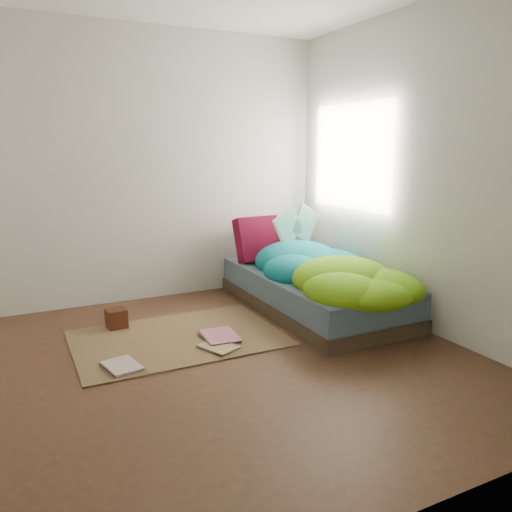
% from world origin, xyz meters
% --- Properties ---
extents(ground, '(3.50, 3.50, 0.00)m').
position_xyz_m(ground, '(0.00, 0.00, 0.00)').
color(ground, '#3E2818').
rests_on(ground, ground).
extents(room_walls, '(3.54, 3.54, 2.62)m').
position_xyz_m(room_walls, '(0.01, 0.01, 1.63)').
color(room_walls, silver).
rests_on(room_walls, ground).
extents(bed, '(1.00, 2.00, 0.34)m').
position_xyz_m(bed, '(1.22, 0.72, 0.17)').
color(bed, '#382B1E').
rests_on(bed, ground).
extents(duvet, '(0.96, 1.84, 0.34)m').
position_xyz_m(duvet, '(1.22, 0.50, 0.51)').
color(duvet, '#08647E').
rests_on(duvet, bed).
extents(rug, '(1.60, 1.10, 0.01)m').
position_xyz_m(rug, '(-0.15, 0.55, 0.01)').
color(rug, brown).
rests_on(rug, ground).
extents(pillow_floral, '(0.52, 0.33, 0.12)m').
position_xyz_m(pillow_floral, '(1.42, 1.44, 0.40)').
color(pillow_floral, beige).
rests_on(pillow_floral, bed).
extents(pillow_magenta, '(0.46, 0.17, 0.45)m').
position_xyz_m(pillow_magenta, '(0.99, 1.43, 0.57)').
color(pillow_magenta, '#450417').
rests_on(pillow_magenta, bed).
extents(open_book, '(0.52, 0.25, 0.31)m').
position_xyz_m(open_book, '(1.29, 1.14, 0.84)').
color(open_book, green).
rests_on(open_book, duvet).
extents(wooden_box, '(0.17, 0.17, 0.16)m').
position_xyz_m(wooden_box, '(-0.54, 1.00, 0.09)').
color(wooden_box, '#33170B').
rests_on(wooden_box, rug).
extents(floor_book_a, '(0.26, 0.32, 0.02)m').
position_xyz_m(floor_book_a, '(-0.77, 0.16, 0.02)').
color(floor_book_a, silver).
rests_on(floor_book_a, rug).
extents(floor_book_b, '(0.28, 0.36, 0.03)m').
position_xyz_m(floor_book_b, '(0.01, 0.38, 0.03)').
color(floor_book_b, '#CD7690').
rests_on(floor_book_b, rug).
extents(floor_book_c, '(0.30, 0.34, 0.02)m').
position_xyz_m(floor_book_c, '(-0.04, 0.16, 0.02)').
color(floor_book_c, tan).
rests_on(floor_book_c, rug).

